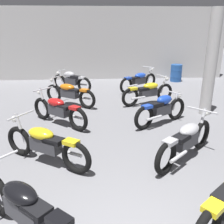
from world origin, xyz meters
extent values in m
cube|color=#BCBAB7|center=(0.00, 11.49, 1.80)|extent=(12.78, 0.24, 3.60)
cylinder|color=#BCBAB7|center=(3.08, 5.65, 1.60)|extent=(0.36, 0.36, 3.20)
cube|color=#38383D|center=(-1.34, 0.97, 0.44)|extent=(0.66, 0.61, 0.28)
ellipsoid|color=black|center=(-1.41, 1.04, 0.66)|extent=(0.66, 0.63, 0.22)
cube|color=black|center=(-1.17, 0.83, 0.57)|extent=(0.46, 0.44, 0.10)
cube|color=black|center=(-0.84, 0.55, 0.64)|extent=(0.34, 0.33, 0.08)
torus|color=black|center=(-2.07, 3.26, 0.34)|extent=(0.63, 0.45, 0.67)
torus|color=black|center=(-0.80, 2.46, 0.34)|extent=(0.63, 0.45, 0.67)
cylinder|color=silver|center=(-2.01, 3.22, 0.65)|extent=(0.27, 0.20, 0.66)
cube|color=#38383D|center=(-1.44, 2.86, 0.44)|extent=(0.69, 0.55, 0.28)
ellipsoid|color=yellow|center=(-1.52, 2.91, 0.66)|extent=(0.68, 0.59, 0.22)
cube|color=black|center=(-1.25, 2.74, 0.57)|extent=(0.47, 0.42, 0.10)
cube|color=yellow|center=(-0.89, 2.52, 0.64)|extent=(0.34, 0.32, 0.08)
cylinder|color=silver|center=(-1.96, 3.19, 0.96)|extent=(0.39, 0.60, 0.04)
sphere|color=white|center=(-2.12, 3.29, 0.84)|extent=(0.14, 0.14, 0.14)
cylinder|color=silver|center=(-0.95, 2.70, 0.32)|extent=(0.50, 0.35, 0.07)
torus|color=black|center=(-2.03, 5.48, 0.34)|extent=(0.58, 0.52, 0.67)
torus|color=black|center=(-0.90, 4.50, 0.34)|extent=(0.58, 0.52, 0.67)
cylinder|color=silver|center=(-1.97, 5.43, 0.65)|extent=(0.25, 0.23, 0.66)
cube|color=#38383D|center=(-1.47, 4.99, 0.44)|extent=(0.66, 0.61, 0.28)
ellipsoid|color=red|center=(-1.54, 5.06, 0.66)|extent=(0.66, 0.63, 0.22)
cube|color=black|center=(-1.30, 4.85, 0.57)|extent=(0.46, 0.44, 0.10)
cube|color=red|center=(-0.97, 4.57, 0.64)|extent=(0.34, 0.33, 0.08)
cylinder|color=silver|center=(-1.93, 5.39, 0.96)|extent=(0.47, 0.54, 0.04)
sphere|color=white|center=(-2.08, 5.52, 0.84)|extent=(0.14, 0.14, 0.14)
cylinder|color=silver|center=(-1.00, 4.76, 0.32)|extent=(0.46, 0.41, 0.07)
torus|color=black|center=(-1.95, 7.24, 0.34)|extent=(0.62, 0.47, 0.67)
torus|color=black|center=(-0.71, 6.40, 0.34)|extent=(0.62, 0.47, 0.67)
cylinder|color=silver|center=(-1.89, 7.20, 0.65)|extent=(0.27, 0.21, 0.66)
cube|color=#38383D|center=(-1.33, 6.82, 0.44)|extent=(0.68, 0.57, 0.28)
ellipsoid|color=orange|center=(-1.42, 6.88, 0.66)|extent=(0.68, 0.60, 0.22)
cube|color=black|center=(-1.15, 6.70, 0.57)|extent=(0.47, 0.42, 0.10)
cube|color=orange|center=(-0.80, 6.46, 0.64)|extent=(0.34, 0.32, 0.08)
cylinder|color=silver|center=(-1.84, 7.16, 0.96)|extent=(0.41, 0.58, 0.04)
sphere|color=white|center=(-2.00, 7.28, 0.84)|extent=(0.14, 0.14, 0.14)
cylinder|color=silver|center=(-0.85, 6.65, 0.32)|extent=(0.49, 0.37, 0.07)
torus|color=black|center=(-2.00, 9.21, 0.34)|extent=(0.63, 0.45, 0.67)
torus|color=black|center=(-0.89, 8.53, 0.34)|extent=(0.63, 0.45, 0.67)
cylinder|color=silver|center=(-1.93, 9.17, 0.59)|extent=(0.24, 0.19, 0.56)
cube|color=#38383D|center=(-1.45, 8.87, 0.44)|extent=(0.61, 0.50, 0.28)
ellipsoid|color=#B7B7BC|center=(-1.53, 8.92, 0.72)|extent=(0.59, 0.51, 0.26)
cube|color=black|center=(-1.26, 8.76, 0.64)|extent=(0.47, 0.41, 0.10)
cube|color=#B7B7BC|center=(-0.98, 8.58, 0.64)|extent=(0.34, 0.32, 0.08)
cylinder|color=silver|center=(-1.88, 9.14, 0.85)|extent=(0.28, 0.43, 0.04)
sphere|color=white|center=(-2.05, 9.24, 0.73)|extent=(0.14, 0.14, 0.14)
cylinder|color=silver|center=(-1.04, 8.77, 0.32)|extent=(0.50, 0.35, 0.07)
cube|color=yellow|center=(0.97, 0.64, 0.64)|extent=(0.34, 0.33, 0.08)
torus|color=black|center=(1.99, 3.35, 0.34)|extent=(0.57, 0.53, 0.67)
torus|color=black|center=(0.88, 2.34, 0.34)|extent=(0.57, 0.53, 0.67)
cylinder|color=silver|center=(1.93, 3.30, 0.65)|extent=(0.25, 0.24, 0.66)
cube|color=#38383D|center=(1.43, 2.85, 0.44)|extent=(0.65, 0.62, 0.28)
ellipsoid|color=#B7B7BC|center=(1.51, 2.91, 0.66)|extent=(0.66, 0.64, 0.22)
cube|color=black|center=(1.27, 2.70, 0.57)|extent=(0.46, 0.45, 0.10)
cube|color=#B7B7BC|center=(0.95, 2.41, 0.64)|extent=(0.34, 0.34, 0.08)
cylinder|color=silver|center=(1.89, 3.26, 0.96)|extent=(0.48, 0.53, 0.04)
sphere|color=white|center=(2.03, 3.39, 0.84)|extent=(0.14, 0.14, 0.14)
cylinder|color=silver|center=(1.15, 2.42, 0.32)|extent=(0.45, 0.42, 0.07)
torus|color=black|center=(1.98, 5.18, 0.34)|extent=(0.63, 0.44, 0.67)
torus|color=black|center=(0.87, 4.50, 0.34)|extent=(0.63, 0.44, 0.67)
cylinder|color=silver|center=(1.91, 5.14, 0.59)|extent=(0.24, 0.19, 0.56)
cube|color=#38383D|center=(1.43, 4.84, 0.44)|extent=(0.61, 0.50, 0.28)
ellipsoid|color=blue|center=(1.51, 4.89, 0.72)|extent=(0.59, 0.51, 0.26)
cube|color=black|center=(1.24, 4.73, 0.64)|extent=(0.47, 0.41, 0.10)
cube|color=blue|center=(0.96, 4.55, 0.64)|extent=(0.34, 0.32, 0.08)
cylinder|color=silver|center=(1.86, 5.11, 0.85)|extent=(0.28, 0.43, 0.04)
sphere|color=white|center=(2.03, 5.21, 0.73)|extent=(0.14, 0.14, 0.14)
cylinder|color=silver|center=(1.15, 4.52, 0.32)|extent=(0.51, 0.35, 0.07)
torus|color=black|center=(2.15, 7.13, 0.34)|extent=(0.66, 0.37, 0.67)
torus|color=black|center=(0.77, 6.53, 0.34)|extent=(0.66, 0.37, 0.67)
cylinder|color=silver|center=(2.08, 7.09, 0.65)|extent=(0.28, 0.17, 0.66)
cube|color=#38383D|center=(1.46, 6.83, 0.44)|extent=(0.70, 0.48, 0.28)
ellipsoid|color=yellow|center=(1.55, 6.87, 0.66)|extent=(0.68, 0.53, 0.22)
cube|color=black|center=(1.26, 6.74, 0.57)|extent=(0.46, 0.38, 0.10)
cube|color=yellow|center=(0.87, 6.57, 0.64)|extent=(0.34, 0.29, 0.08)
cylinder|color=silver|center=(2.02, 7.07, 0.96)|extent=(0.30, 0.64, 0.04)
sphere|color=white|center=(2.21, 7.15, 0.84)|extent=(0.14, 0.14, 0.14)
cylinder|color=silver|center=(1.06, 6.51, 0.32)|extent=(0.53, 0.28, 0.07)
torus|color=black|center=(2.05, 9.22, 0.34)|extent=(0.60, 0.49, 0.67)
torus|color=black|center=(0.84, 8.33, 0.34)|extent=(0.60, 0.49, 0.67)
cylinder|color=silver|center=(1.98, 9.18, 0.65)|extent=(0.26, 0.22, 0.66)
cube|color=#38383D|center=(1.45, 8.78, 0.44)|extent=(0.67, 0.59, 0.28)
ellipsoid|color=blue|center=(1.53, 8.84, 0.66)|extent=(0.67, 0.61, 0.22)
cube|color=black|center=(1.27, 8.64, 0.57)|extent=(0.46, 0.43, 0.10)
cube|color=blue|center=(0.92, 8.39, 0.64)|extent=(0.34, 0.33, 0.08)
cylinder|color=silver|center=(1.94, 9.14, 0.96)|extent=(0.43, 0.57, 0.04)
sphere|color=white|center=(2.10, 9.26, 0.84)|extent=(0.14, 0.14, 0.14)
cylinder|color=silver|center=(1.12, 8.37, 0.32)|extent=(0.48, 0.38, 0.07)
cylinder|color=#23519E|center=(3.66, 10.55, 0.42)|extent=(0.56, 0.56, 0.85)
torus|color=#23519E|center=(3.66, 10.55, 0.59)|extent=(0.59, 0.59, 0.03)
torus|color=#23519E|center=(3.66, 10.55, 0.26)|extent=(0.59, 0.59, 0.03)
camera|label=1|loc=(-0.40, -1.69, 2.69)|focal=39.70mm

